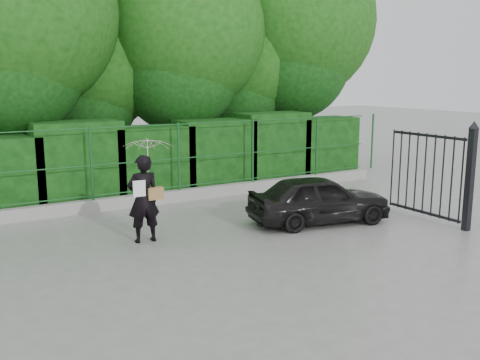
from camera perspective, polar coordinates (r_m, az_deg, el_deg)
ground at (r=10.38m, az=1.73°, el=-7.36°), size 80.00×80.00×0.00m
kerb at (r=14.22m, az=-7.94°, el=-1.82°), size 14.00×0.25×0.30m
fence at (r=14.11m, az=-7.22°, el=2.44°), size 14.13×0.06×1.80m
hedge at (r=15.00m, az=-9.31°, el=2.16°), size 14.20×1.20×2.18m
trees at (r=17.36m, az=-8.98°, el=15.26°), size 17.10×6.15×8.08m
gate at (r=12.62m, az=21.60°, el=0.71°), size 0.22×2.33×2.36m
woman at (r=10.74m, az=-9.92°, el=0.62°), size 0.97×0.99×2.08m
car at (r=12.20m, az=8.45°, el=-2.02°), size 3.43×1.91×1.10m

